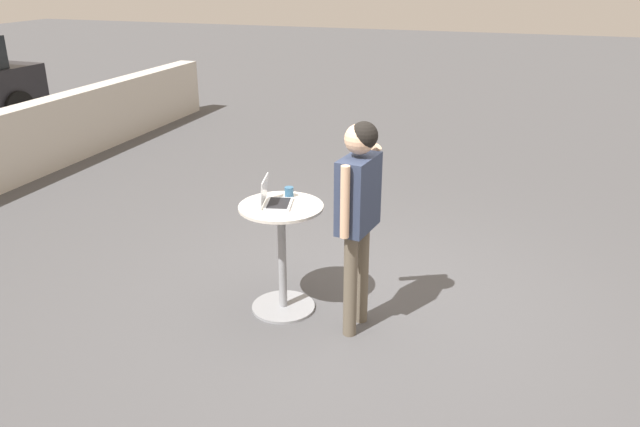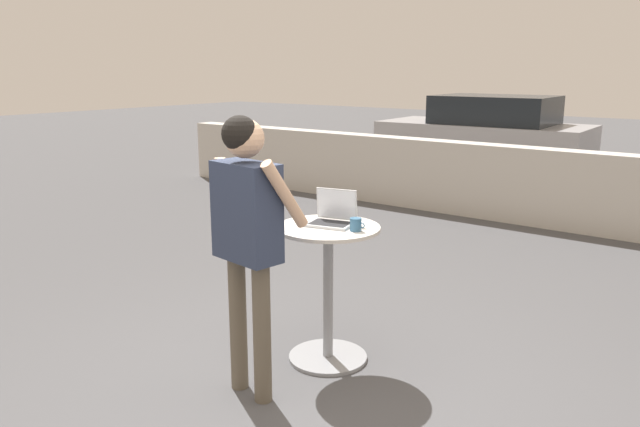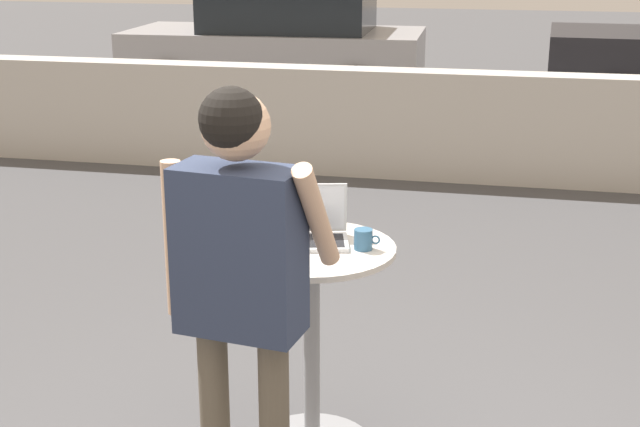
{
  "view_description": "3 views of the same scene",
  "coord_description": "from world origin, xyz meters",
  "px_view_note": "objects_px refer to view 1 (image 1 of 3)",
  "views": [
    {
      "loc": [
        -4.68,
        -1.12,
        2.83
      ],
      "look_at": [
        -0.33,
        0.34,
        0.99
      ],
      "focal_mm": 35.0,
      "sensor_mm": 36.0,
      "label": 1
    },
    {
      "loc": [
        2.22,
        -2.56,
        2.02
      ],
      "look_at": [
        -0.01,
        0.36,
        1.16
      ],
      "focal_mm": 35.0,
      "sensor_mm": 36.0,
      "label": 2
    },
    {
      "loc": [
        0.56,
        -2.69,
        2.23
      ],
      "look_at": [
        -0.1,
        0.34,
        1.24
      ],
      "focal_mm": 50.0,
      "sensor_mm": 36.0,
      "label": 3
    }
  ],
  "objects_px": {
    "standing_person": "(358,201)",
    "coffee_mug": "(289,192)",
    "cafe_table": "(282,249)",
    "laptop": "(273,199)"
  },
  "relations": [
    {
      "from": "standing_person",
      "to": "coffee_mug",
      "type": "bearing_deg",
      "value": 65.63
    },
    {
      "from": "cafe_table",
      "to": "coffee_mug",
      "type": "bearing_deg",
      "value": 2.88
    },
    {
      "from": "cafe_table",
      "to": "standing_person",
      "type": "height_order",
      "value": "standing_person"
    },
    {
      "from": "cafe_table",
      "to": "coffee_mug",
      "type": "height_order",
      "value": "coffee_mug"
    },
    {
      "from": "laptop",
      "to": "coffee_mug",
      "type": "distance_m",
      "value": 0.23
    },
    {
      "from": "cafe_table",
      "to": "standing_person",
      "type": "bearing_deg",
      "value": -98.09
    },
    {
      "from": "laptop",
      "to": "cafe_table",
      "type": "bearing_deg",
      "value": -80.61
    },
    {
      "from": "coffee_mug",
      "to": "standing_person",
      "type": "xyz_separation_m",
      "value": [
        -0.32,
        -0.7,
        0.12
      ]
    },
    {
      "from": "cafe_table",
      "to": "laptop",
      "type": "relative_size",
      "value": 2.82
    },
    {
      "from": "cafe_table",
      "to": "coffee_mug",
      "type": "relative_size",
      "value": 8.97
    }
  ]
}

